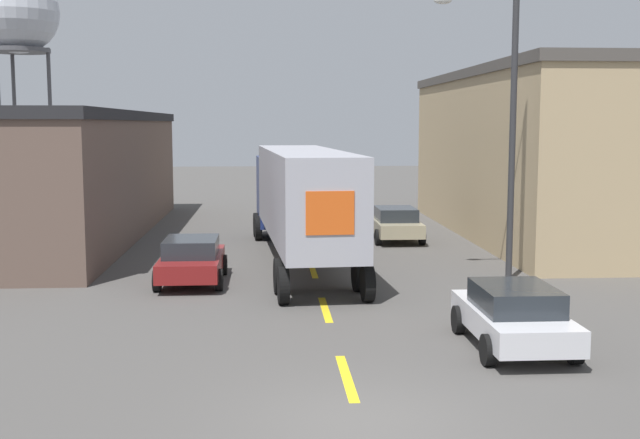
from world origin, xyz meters
name	(u,v)px	position (x,y,z in m)	size (l,w,h in m)	color
ground_plane	(360,421)	(0.00, 0.00, 0.00)	(160.00, 160.00, 0.00)	#4C4947
road_centerline	(325,309)	(0.00, 8.08, 0.00)	(0.20, 14.42, 0.01)	yellow
warehouse_left	(4,174)	(-12.91, 22.81, 2.73)	(12.08, 23.00, 5.45)	brown
warehouse_right	(565,153)	(11.60, 21.84, 3.63)	(9.46, 20.13, 7.24)	tan
semi_truck	(300,194)	(-0.37, 15.53, 2.43)	(3.57, 15.34, 4.03)	navy
parked_car_right_far	(395,223)	(3.87, 20.48, 0.74)	(2.03, 4.13, 1.41)	tan
parked_car_right_near	(514,315)	(3.87, 4.15, 0.74)	(2.03, 4.13, 1.41)	silver
parked_car_left_far	(192,259)	(-3.87, 11.93, 0.74)	(2.03, 4.13, 1.41)	maroon
water_tower	(17,14)	(-19.45, 47.80, 12.75)	(5.92, 5.92, 15.87)	#47474C
street_lamp	(504,118)	(5.78, 11.70, 5.10)	(2.65, 0.32, 8.86)	#2D2D30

